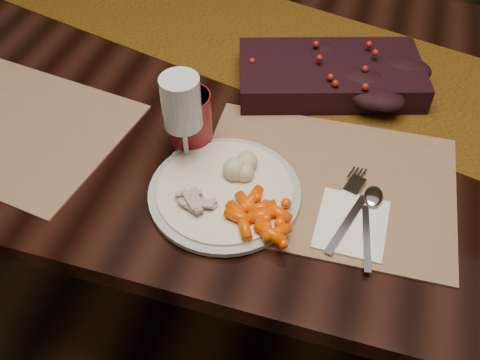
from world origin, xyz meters
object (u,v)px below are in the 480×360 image
(mashed_potatoes, at_px, (238,164))
(wine_glass, at_px, (183,123))
(red_cup, at_px, (190,119))
(dining_table, at_px, (284,212))
(turkey_shreds, at_px, (195,202))
(centerpiece, at_px, (331,71))
(napkin, at_px, (352,224))
(placemat_main, at_px, (325,182))
(dinner_plate, at_px, (225,191))
(baby_carrots, at_px, (259,214))

(mashed_potatoes, bearing_deg, wine_glass, 170.26)
(red_cup, bearing_deg, dining_table, 49.76)
(turkey_shreds, bearing_deg, centerpiece, 69.19)
(centerpiece, bearing_deg, napkin, -73.88)
(centerpiece, bearing_deg, red_cup, -131.76)
(dining_table, relative_size, placemat_main, 3.99)
(dinner_plate, height_order, wine_glass, wine_glass)
(dining_table, bearing_deg, red_cup, -130.24)
(baby_carrots, bearing_deg, wine_glass, 147.23)
(dining_table, xyz_separation_m, turkey_shreds, (-0.09, -0.35, 0.40))
(dinner_plate, distance_m, red_cup, 0.16)
(baby_carrots, distance_m, mashed_potatoes, 0.11)
(centerpiece, xyz_separation_m, baby_carrots, (-0.04, -0.40, -0.01))
(placemat_main, distance_m, wine_glass, 0.27)
(baby_carrots, bearing_deg, mashed_potatoes, 124.71)
(red_cup, xyz_separation_m, wine_glass, (0.01, -0.05, 0.03))
(turkey_shreds, bearing_deg, baby_carrots, 2.19)
(dining_table, relative_size, red_cup, 16.42)
(mashed_potatoes, height_order, napkin, mashed_potatoes)
(dining_table, height_order, turkey_shreds, turkey_shreds)
(mashed_potatoes, xyz_separation_m, red_cup, (-0.11, 0.07, 0.02))
(napkin, xyz_separation_m, wine_glass, (-0.31, 0.06, 0.09))
(placemat_main, bearing_deg, dining_table, 113.18)
(napkin, bearing_deg, dinner_plate, 179.16)
(red_cup, bearing_deg, placemat_main, -6.57)
(dining_table, xyz_separation_m, napkin, (0.16, -0.30, 0.38))
(dinner_plate, height_order, baby_carrots, baby_carrots)
(dinner_plate, relative_size, wine_glass, 1.42)
(wine_glass, bearing_deg, mashed_potatoes, -9.74)
(turkey_shreds, distance_m, napkin, 0.26)
(baby_carrots, relative_size, napkin, 0.80)
(turkey_shreds, bearing_deg, mashed_potatoes, 62.79)
(placemat_main, distance_m, napkin, 0.10)
(centerpiece, height_order, wine_glass, wine_glass)
(mashed_potatoes, bearing_deg, red_cup, 149.38)
(turkey_shreds, bearing_deg, dinner_plate, 53.98)
(napkin, relative_size, red_cup, 1.19)
(turkey_shreds, bearing_deg, red_cup, 112.08)
(centerpiece, bearing_deg, wine_glass, -125.61)
(dinner_plate, distance_m, baby_carrots, 0.09)
(baby_carrots, xyz_separation_m, wine_glass, (-0.17, 0.11, 0.06))
(dinner_plate, bearing_deg, napkin, -0.90)
(dining_table, xyz_separation_m, wine_glass, (-0.15, -0.24, 0.47))
(wine_glass, bearing_deg, placemat_main, 4.18)
(dinner_plate, bearing_deg, turkey_shreds, -126.02)
(centerpiece, xyz_separation_m, dinner_plate, (-0.12, -0.35, -0.03))
(centerpiece, xyz_separation_m, napkin, (0.10, -0.36, -0.03))
(turkey_shreds, relative_size, napkin, 0.54)
(centerpiece, distance_m, placemat_main, 0.28)
(dinner_plate, distance_m, napkin, 0.22)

